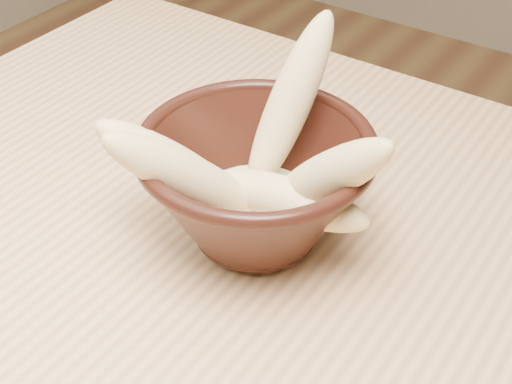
# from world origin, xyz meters

# --- Properties ---
(bowl) EXTENTS (0.18, 0.18, 0.10)m
(bowl) POSITION_xyz_m (-0.20, 0.10, 0.81)
(bowl) COLOR black
(bowl) RESTS_ON table
(milk_puddle) EXTENTS (0.10, 0.10, 0.01)m
(milk_puddle) POSITION_xyz_m (-0.20, 0.10, 0.78)
(milk_puddle) COLOR beige
(milk_puddle) RESTS_ON bowl
(banana_upright) EXTENTS (0.05, 0.11, 0.14)m
(banana_upright) POSITION_xyz_m (-0.20, 0.14, 0.85)
(banana_upright) COLOR #D0BF7B
(banana_upright) RESTS_ON bowl
(banana_left) EXTENTS (0.12, 0.09, 0.09)m
(banana_left) POSITION_xyz_m (-0.25, 0.07, 0.82)
(banana_left) COLOR #D0BF7B
(banana_left) RESTS_ON bowl
(banana_right) EXTENTS (0.12, 0.05, 0.12)m
(banana_right) POSITION_xyz_m (-0.14, 0.10, 0.83)
(banana_right) COLOR #D0BF7B
(banana_right) RESTS_ON bowl
(banana_across) EXTENTS (0.13, 0.04, 0.04)m
(banana_across) POSITION_xyz_m (-0.17, 0.09, 0.81)
(banana_across) COLOR #D0BF7B
(banana_across) RESTS_ON bowl
(banana_front) EXTENTS (0.10, 0.12, 0.12)m
(banana_front) POSITION_xyz_m (-0.22, 0.05, 0.83)
(banana_front) COLOR #D0BF7B
(banana_front) RESTS_ON bowl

